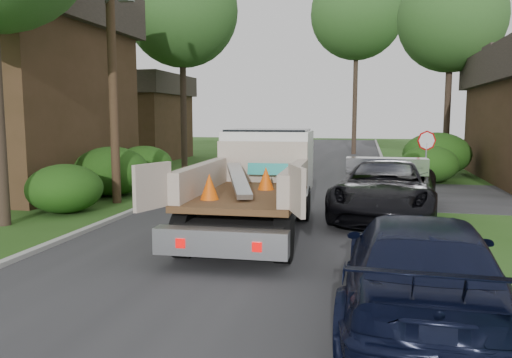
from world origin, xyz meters
The scene contains 19 objects.
ground centered at (0.00, 0.00, 0.00)m, with size 120.00×120.00×0.00m, color #254A15.
road centered at (0.00, 10.00, 0.00)m, with size 8.00×90.00×0.02m, color #28282B.
curb_left centered at (-4.10, 10.00, 0.06)m, with size 0.20×90.00×0.12m, color #9E9E99.
curb_right centered at (4.10, 10.00, 0.06)m, with size 0.20×90.00×0.12m, color #9E9E99.
stop_sign centered at (5.20, 9.00, 1.78)m, with size 0.71×0.32×2.48m.
utility_pole centered at (-5.48, 4.98, 5.17)m, with size 2.42×1.25×10.00m.
house_left_far centered at (-13.50, 22.00, 3.05)m, with size 7.56×7.56×6.00m.
hedge_left_a centered at (-6.20, 3.00, 0.77)m, with size 2.34×2.34×1.53m, color #13420F.
hedge_left_b centered at (-6.50, 6.50, 0.94)m, with size 2.86×2.86×1.87m, color #13420F.
hedge_left_c centered at (-6.80, 10.00, 0.85)m, with size 2.60×2.60×1.70m, color #13420F.
hedge_right_a centered at (5.80, 13.00, 0.85)m, with size 2.60×2.60×1.70m, color #13420F.
hedge_right_b centered at (6.50, 16.00, 1.10)m, with size 3.38×3.38×2.21m, color #13420F.
tree_left_far centered at (-7.50, 17.00, 8.98)m, with size 6.40×6.40×12.20m.
tree_right_far centered at (7.50, 20.00, 8.48)m, with size 6.00×6.00×11.50m.
tree_left_back centered at (-14.00, 13.00, 8.98)m, with size 6.00×6.00×12.00m.
tree_center_far centered at (2.00, 30.00, 10.98)m, with size 7.20×7.20×14.60m.
flatbed_truck centered at (0.20, 2.43, 1.43)m, with size 3.26×7.03×2.63m.
black_pickup centered at (3.60, 4.50, 0.86)m, with size 2.84×6.15×1.71m, color black.
navy_suv centered at (3.80, -3.29, 0.79)m, with size 2.20×5.42×1.57m, color black.
Camera 1 is at (2.98, -10.76, 2.99)m, focal length 35.00 mm.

